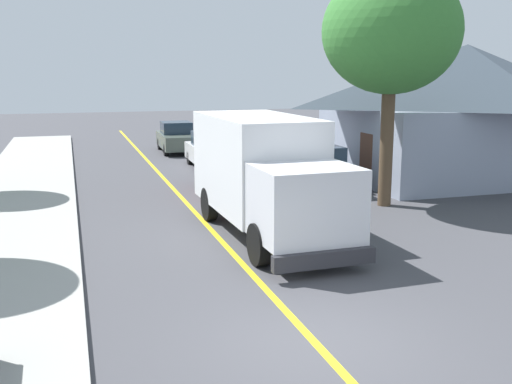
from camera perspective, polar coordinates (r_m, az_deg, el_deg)
The scene contains 10 objects.
ground_plane at distance 10.30m, azimuth 5.58°, elevation -14.01°, with size 120.00×120.00×0.00m, color #424247.
centre_line_yellow at distance 19.42m, azimuth -5.92°, elevation -1.79°, with size 0.16×56.00×0.01m, color gold.
box_truck at distance 16.28m, azimuth 0.82°, elevation 2.04°, with size 2.60×7.24×3.20m.
parked_car_near at distance 22.23m, azimuth -2.39°, elevation 2.00°, with size 1.99×4.47×1.67m.
parked_car_mid at distance 27.95m, azimuth -4.21°, elevation 3.91°, with size 1.85×4.42×1.67m.
parked_car_far at distance 33.74m, azimuth -7.53°, elevation 5.12°, with size 1.92×4.45×1.67m.
parked_van_across at distance 22.91m, azimuth 5.74°, elevation 2.23°, with size 1.82×4.41×1.67m.
stop_sign at distance 21.70m, azimuth 4.91°, elevation 4.58°, with size 0.80×0.10×2.65m.
house_across_street at distance 26.71m, azimuth 19.10°, elevation 7.47°, with size 10.96×7.88×5.50m.
street_tree_far_side at distance 20.16m, azimuth 12.72°, elevation 14.58°, with size 4.42×4.42×7.65m.
Camera 1 is at (-3.68, -8.55, 4.40)m, focal length 42.14 mm.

